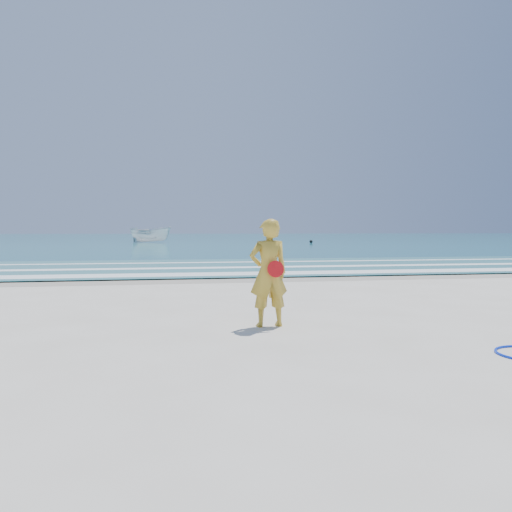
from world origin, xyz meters
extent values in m
plane|color=silver|center=(0.00, 0.00, 0.00)|extent=(400.00, 400.00, 0.00)
cube|color=#B2A893|center=(0.00, 9.00, 0.00)|extent=(400.00, 2.40, 0.00)
cube|color=#19727F|center=(0.00, 105.00, 0.02)|extent=(400.00, 190.00, 0.04)
cube|color=#59B7AD|center=(0.00, 14.00, 0.04)|extent=(400.00, 10.00, 0.01)
cube|color=white|center=(0.00, 10.30, 0.05)|extent=(400.00, 1.40, 0.01)
cube|color=white|center=(0.00, 13.20, 0.05)|extent=(400.00, 0.90, 0.01)
cube|color=white|center=(0.00, 16.50, 0.05)|extent=(400.00, 0.60, 0.01)
imported|color=white|center=(-3.38, 55.13, 1.03)|extent=(5.45, 3.37, 1.97)
sphere|color=black|center=(15.14, 49.26, 0.23)|extent=(0.37, 0.37, 0.37)
imported|color=gold|center=(0.23, 1.05, 0.88)|extent=(0.68, 0.49, 1.76)
cylinder|color=red|center=(0.31, 0.87, 0.95)|extent=(0.27, 0.08, 0.27)
camera|label=1|loc=(-1.38, -6.88, 1.58)|focal=35.00mm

